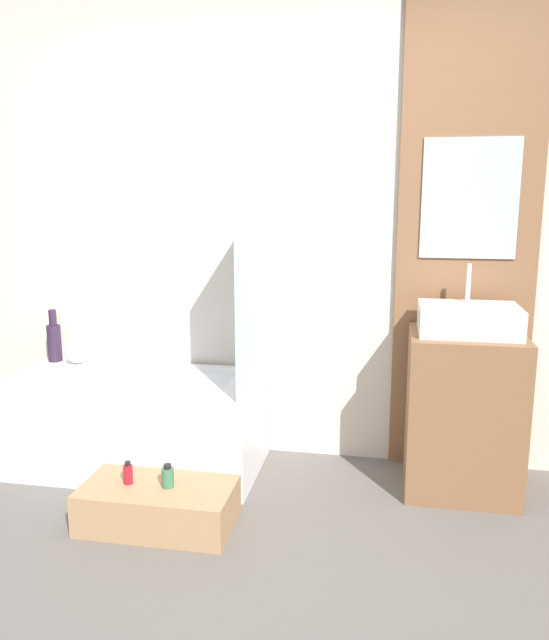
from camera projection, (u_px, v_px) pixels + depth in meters
ground_plane at (208, 622)px, 2.23m from camera, size 12.00×12.00×0.00m
wall_tiled_back at (284, 231)px, 3.49m from camera, size 4.20×0.06×2.60m
wall_wood_accent at (467, 232)px, 3.27m from camera, size 0.72×0.04×2.60m
bathtub at (136, 422)px, 3.47m from camera, size 1.39×0.66×0.52m
glass_shower_screen at (248, 294)px, 3.14m from camera, size 0.01×0.49×0.99m
wooden_step_bench at (158, 506)px, 2.87m from camera, size 0.70×0.37×0.20m
vanity_cabinet at (463, 412)px, 3.18m from camera, size 0.56×0.51×0.82m
sink at (468, 319)px, 3.09m from camera, size 0.48×0.36×0.34m
vase_tall_dark at (54, 340)px, 3.74m from camera, size 0.08×0.08×0.31m
vase_round_light at (78, 352)px, 3.69m from camera, size 0.13×0.13×0.13m
bottle_soap_primary at (128, 474)px, 2.86m from camera, size 0.04×0.04×0.11m
bottle_soap_secondary at (168, 477)px, 2.83m from camera, size 0.06×0.06×0.11m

